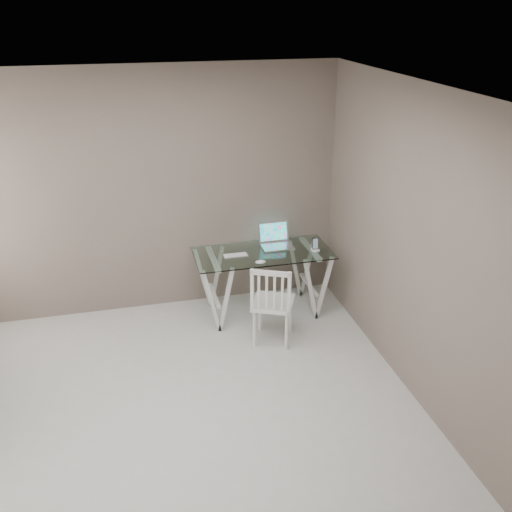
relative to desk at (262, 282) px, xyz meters
The scene contains 7 objects.
room 2.47m from the desk, 122.50° to the right, with size 4.50×4.52×2.71m.
desk is the anchor object (origin of this frame).
chair 0.66m from the desk, 96.10° to the right, with size 0.54×0.54×0.89m.
laptop 0.49m from the desk, 40.57° to the left, with size 0.34×0.31×0.24m.
keyboard 0.48m from the desk, behind, with size 0.27×0.12×0.01m, color silver.
mouse 0.48m from the desk, 108.95° to the right, with size 0.11×0.07×0.04m, color silver.
phone_dock 0.71m from the desk, ahead, with size 0.08×0.08×0.15m.
Camera 1 is at (-0.40, -3.72, 3.29)m, focal length 40.00 mm.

